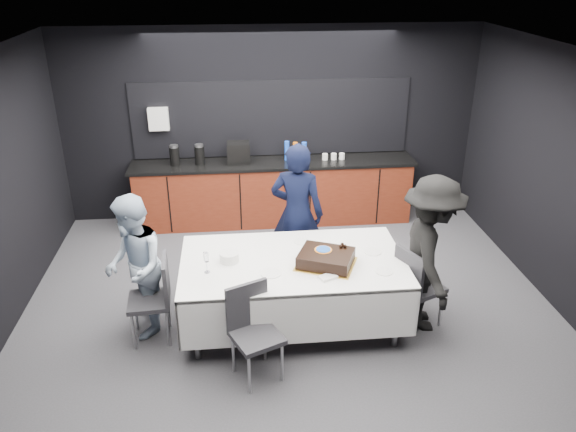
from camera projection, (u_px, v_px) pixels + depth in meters
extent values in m
plane|color=#444449|center=(289.00, 301.00, 6.51)|extent=(6.00, 6.00, 0.00)
cube|color=white|center=(289.00, 54.00, 5.32)|extent=(6.00, 5.00, 0.04)
cube|color=black|center=(272.00, 125.00, 8.17)|extent=(6.00, 0.04, 2.80)
cube|color=black|center=(328.00, 336.00, 3.66)|extent=(6.00, 0.04, 2.80)
cube|color=black|center=(559.00, 180.00, 6.18)|extent=(0.04, 5.00, 2.80)
cube|color=#571C0D|center=(274.00, 193.00, 8.30)|extent=(4.00, 0.60, 0.90)
cube|color=black|center=(274.00, 163.00, 8.10)|extent=(4.10, 0.64, 0.04)
cube|color=black|center=(272.00, 118.00, 8.11)|extent=(4.00, 0.03, 1.10)
cube|color=white|center=(159.00, 119.00, 7.89)|extent=(0.28, 0.12, 0.32)
cylinder|color=black|center=(175.00, 156.00, 7.91)|extent=(0.14, 0.14, 0.26)
cylinder|color=black|center=(200.00, 155.00, 7.94)|extent=(0.14, 0.14, 0.26)
cube|color=black|center=(238.00, 153.00, 7.98)|extent=(0.32, 0.24, 0.30)
cylinder|color=blue|center=(287.00, 151.00, 8.09)|extent=(0.07, 0.07, 0.28)
cylinder|color=orange|center=(295.00, 151.00, 8.11)|extent=(0.07, 0.07, 0.26)
cylinder|color=blue|center=(304.00, 152.00, 8.05)|extent=(0.07, 0.07, 0.28)
cylinder|color=white|center=(325.00, 157.00, 8.14)|extent=(0.08, 0.08, 0.09)
cylinder|color=white|center=(334.00, 157.00, 8.15)|extent=(0.08, 0.08, 0.09)
cylinder|color=white|center=(342.00, 156.00, 8.16)|extent=(0.08, 0.08, 0.09)
cylinder|color=#99999E|center=(174.00, 146.00, 7.85)|extent=(0.12, 0.12, 0.03)
cylinder|color=#99999E|center=(199.00, 145.00, 7.88)|extent=(0.12, 0.12, 0.03)
cylinder|color=#99999E|center=(196.00, 327.00, 5.45)|extent=(0.06, 0.06, 0.75)
cylinder|color=#99999E|center=(200.00, 274.00, 6.35)|extent=(0.06, 0.06, 0.75)
cylinder|color=#99999E|center=(397.00, 315.00, 5.63)|extent=(0.06, 0.06, 0.75)
cylinder|color=#99999E|center=(373.00, 265.00, 6.53)|extent=(0.06, 0.06, 0.75)
cube|color=white|center=(293.00, 262.00, 5.83)|extent=(2.32, 1.32, 0.04)
cube|color=white|center=(300.00, 319.00, 5.35)|extent=(2.32, 0.02, 0.55)
cube|color=white|center=(287.00, 254.00, 6.52)|extent=(2.32, 0.02, 0.55)
cube|color=white|center=(183.00, 289.00, 5.83)|extent=(0.02, 1.32, 0.55)
cube|color=white|center=(399.00, 278.00, 6.04)|extent=(0.02, 1.32, 0.55)
cube|color=gold|center=(326.00, 264.00, 5.73)|extent=(0.70, 0.65, 0.01)
cube|color=black|center=(326.00, 259.00, 5.70)|extent=(0.65, 0.59, 0.12)
cube|color=black|center=(326.00, 253.00, 5.67)|extent=(0.65, 0.59, 0.01)
cylinder|color=orange|center=(323.00, 250.00, 5.72)|extent=(0.18, 0.18, 0.00)
cylinder|color=blue|center=(323.00, 249.00, 5.72)|extent=(0.15, 0.15, 0.01)
sphere|color=black|center=(342.00, 245.00, 5.79)|extent=(0.04, 0.04, 0.04)
sphere|color=black|center=(344.00, 246.00, 5.75)|extent=(0.04, 0.04, 0.04)
sphere|color=black|center=(340.00, 247.00, 5.75)|extent=(0.04, 0.04, 0.04)
cylinder|color=white|center=(229.00, 257.00, 5.77)|extent=(0.20, 0.20, 0.10)
cylinder|color=white|center=(271.00, 273.00, 5.57)|extent=(0.21, 0.21, 0.01)
cylinder|color=white|center=(373.00, 252.00, 5.97)|extent=(0.18, 0.18, 0.01)
cylinder|color=white|center=(384.00, 271.00, 5.60)|extent=(0.18, 0.18, 0.01)
cylinder|color=white|center=(302.00, 241.00, 6.18)|extent=(0.18, 0.18, 0.01)
cube|color=white|center=(328.00, 277.00, 5.48)|extent=(0.20, 0.17, 0.03)
cylinder|color=white|center=(207.00, 272.00, 5.59)|extent=(0.06, 0.06, 0.00)
cylinder|color=white|center=(207.00, 267.00, 5.56)|extent=(0.01, 0.01, 0.12)
cylinder|color=white|center=(206.00, 257.00, 5.52)|extent=(0.05, 0.05, 0.10)
cube|color=#2A2A2F|center=(149.00, 301.00, 5.72)|extent=(0.45, 0.45, 0.05)
cube|color=#2A2A2F|center=(166.00, 278.00, 5.64)|extent=(0.07, 0.42, 0.45)
cylinder|color=#99999E|center=(136.00, 312.00, 5.94)|extent=(0.03, 0.03, 0.44)
cylinder|color=#99999E|center=(133.00, 331.00, 5.64)|extent=(0.03, 0.03, 0.44)
cylinder|color=#99999E|center=(169.00, 309.00, 5.99)|extent=(0.03, 0.03, 0.44)
cylinder|color=#99999E|center=(168.00, 328.00, 5.69)|extent=(0.03, 0.03, 0.44)
cube|color=#2A2A2F|center=(420.00, 287.00, 5.95)|extent=(0.56, 0.56, 0.05)
cube|color=#2A2A2F|center=(408.00, 271.00, 5.76)|extent=(0.21, 0.40, 0.45)
cylinder|color=#99999E|center=(441.00, 308.00, 6.00)|extent=(0.03, 0.03, 0.44)
cylinder|color=#99999E|center=(419.00, 293.00, 6.26)|extent=(0.03, 0.03, 0.44)
cylinder|color=#99999E|center=(417.00, 318.00, 5.84)|extent=(0.03, 0.03, 0.44)
cylinder|color=#99999E|center=(395.00, 302.00, 6.11)|extent=(0.03, 0.03, 0.44)
cube|color=#2A2A2F|center=(257.00, 337.00, 5.18)|extent=(0.56, 0.56, 0.05)
cube|color=#2A2A2F|center=(247.00, 304.00, 5.22)|extent=(0.40, 0.21, 0.45)
cylinder|color=#99999E|center=(249.00, 374.00, 5.06)|extent=(0.03, 0.03, 0.44)
cylinder|color=#99999E|center=(282.00, 361.00, 5.22)|extent=(0.03, 0.03, 0.44)
cylinder|color=#99999E|center=(233.00, 353.00, 5.33)|extent=(0.03, 0.03, 0.44)
cylinder|color=#99999E|center=(265.00, 342.00, 5.48)|extent=(0.03, 0.03, 0.44)
imported|color=black|center=(297.00, 214.00, 6.63)|extent=(0.73, 0.59, 1.74)
imported|color=#ADC1D9|center=(134.00, 267.00, 5.70)|extent=(0.73, 0.86, 1.54)
imported|color=black|center=(430.00, 255.00, 5.78)|extent=(0.74, 1.15, 1.70)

